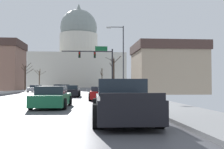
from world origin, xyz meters
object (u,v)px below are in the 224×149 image
signal_gantry (98,59)px  sedan_oncoming_02 (66,87)px  street_lamp_right (121,54)px  sedan_oncoming_03 (57,87)px  sedan_near_03 (52,98)px  pedestrian_01 (119,86)px  pedestrian_00 (133,87)px  sedan_near_00 (71,90)px  pickup_truck_near_04 (123,102)px  bicycle_parked (132,92)px  sedan_oncoming_01 (62,88)px  sedan_oncoming_00 (35,89)px  sedan_near_02 (101,94)px  sedan_near_01 (70,91)px

signal_gantry → sedan_oncoming_02: 28.06m
sedan_oncoming_02 → street_lamp_right: bearing=-75.0°
sedan_oncoming_02 → sedan_oncoming_03: (-3.36, 9.66, 0.00)m
sedan_near_03 → pedestrian_01: (6.56, 22.34, 0.46)m
pedestrian_00 → pedestrian_01: (-0.40, 10.32, -0.03)m
sedan_near_00 → pedestrian_01: 6.84m
pickup_truck_near_04 → bicycle_parked: size_ratio=3.24×
sedan_near_03 → sedan_near_00: bearing=90.3°
sedan_oncoming_03 → pedestrian_00: (13.67, -49.85, 0.51)m
street_lamp_right → sedan_near_03: size_ratio=1.78×
sedan_oncoming_03 → sedan_oncoming_01: bearing=-80.8°
sedan_oncoming_00 → sedan_oncoming_03: size_ratio=1.10×
pickup_truck_near_04 → sedan_oncoming_00: pickup_truck_near_04 is taller
sedan_near_03 → sedan_oncoming_01: bearing=94.7°
pedestrian_00 → pedestrian_01: pedestrian_00 is taller
sedan_near_00 → bicycle_parked: (7.16, -7.77, -0.07)m
pickup_truck_near_04 → bicycle_parked: (3.50, 19.40, -0.24)m
sedan_near_02 → sedan_oncoming_03: bearing=100.4°
sedan_oncoming_00 → pickup_truck_near_04: bearing=-74.4°
sedan_oncoming_01 → sedan_near_01: bearing=-82.6°
street_lamp_right → sedan_oncoming_01: 26.88m
sedan_near_03 → pickup_truck_near_04: size_ratio=0.83×
sedan_near_01 → pedestrian_01: (6.34, 8.79, 0.47)m
sedan_near_02 → pedestrian_01: pedestrian_01 is taller
pedestrian_00 → sedan_near_03: bearing=-120.1°
signal_gantry → sedan_oncoming_02: bearing=104.7°
sedan_near_02 → sedan_oncoming_01: size_ratio=0.96×
sedan_near_01 → street_lamp_right: bearing=27.2°
sedan_oncoming_01 → pedestrian_01: pedestrian_01 is taller
sedan_near_00 → sedan_oncoming_00: (-6.65, 9.62, 0.01)m
street_lamp_right → sedan_oncoming_03: street_lamp_right is taller
sedan_near_02 → sedan_oncoming_01: (-6.66, 34.01, 0.04)m
sedan_oncoming_01 → pedestrian_01: bearing=-62.4°
sedan_oncoming_00 → sedan_oncoming_02: size_ratio=1.04×
sedan_oncoming_03 → pedestrian_00: pedestrian_00 is taller
street_lamp_right → sedan_near_01: (-6.00, -3.07, -4.49)m
pedestrian_01 → bicycle_parked: (0.47, -9.15, -0.57)m
pickup_truck_near_04 → sedan_oncoming_00: 38.21m
sedan_oncoming_01 → sedan_oncoming_02: sedan_oncoming_01 is taller
signal_gantry → pedestrian_00: signal_gantry is taller
sedan_near_01 → pickup_truck_near_04: 20.04m
sedan_near_02 → sedan_oncoming_02: sedan_oncoming_02 is taller
pickup_truck_near_04 → sedan_oncoming_03: (-10.24, 68.09, -0.16)m
signal_gantry → sedan_oncoming_03: (-10.41, 36.44, -4.60)m
street_lamp_right → sedan_near_01: 8.10m
sedan_near_03 → sedan_oncoming_00: size_ratio=1.01×
sedan_oncoming_02 → pedestrian_01: pedestrian_01 is taller
signal_gantry → sedan_near_00: size_ratio=1.72×
sedan_near_02 → sedan_near_03: (-3.30, -7.33, 0.03)m
sedan_near_03 → bicycle_parked: 14.95m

